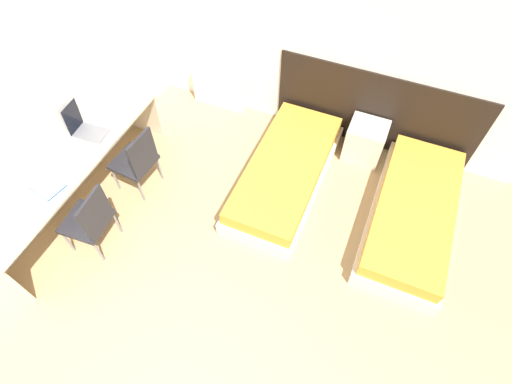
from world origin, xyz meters
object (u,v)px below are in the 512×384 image
(bed_near_door, at_px, (413,214))
(laptop, at_px, (85,128))
(nightstand, at_px, (365,141))
(chair_near_notebook, at_px, (90,219))
(chair_near_laptop, at_px, (137,160))
(bed_near_window, at_px, (286,172))

(bed_near_door, bearing_deg, laptop, -168.25)
(nightstand, relative_size, chair_near_notebook, 0.57)
(chair_near_laptop, height_order, chair_near_notebook, same)
(bed_near_door, distance_m, nightstand, 1.11)
(bed_near_window, distance_m, nightstand, 1.11)
(nightstand, bearing_deg, chair_near_notebook, -133.91)
(nightstand, bearing_deg, laptop, -151.58)
(chair_near_laptop, xyz_separation_m, chair_near_notebook, (0.00, -0.87, 0.00))
(nightstand, relative_size, chair_near_laptop, 0.57)
(bed_near_door, xyz_separation_m, chair_near_laptop, (-3.09, -0.73, 0.31))
(chair_near_laptop, relative_size, laptop, 2.36)
(bed_near_window, bearing_deg, chair_near_notebook, -134.13)
(bed_near_door, distance_m, laptop, 3.79)
(bed_near_window, relative_size, nightstand, 3.94)
(bed_near_window, distance_m, chair_near_laptop, 1.75)
(chair_near_laptop, xyz_separation_m, laptop, (-0.57, -0.03, 0.31))
(bed_near_window, height_order, laptop, laptop)
(nightstand, relative_size, laptop, 1.35)
(bed_near_window, xyz_separation_m, laptop, (-2.13, -0.76, 0.62))
(chair_near_laptop, bearing_deg, chair_near_notebook, -85.23)
(nightstand, bearing_deg, chair_near_laptop, -146.44)
(bed_near_window, xyz_separation_m, bed_near_door, (1.53, 0.00, 0.00))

